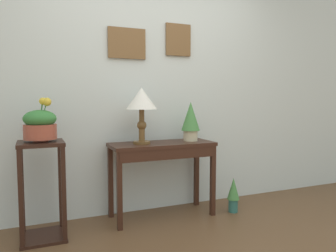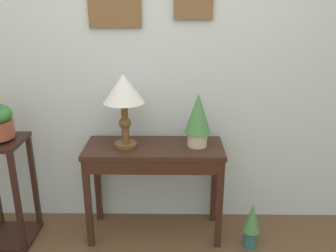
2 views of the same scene
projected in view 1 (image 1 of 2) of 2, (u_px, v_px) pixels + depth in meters
back_wall_with_art at (148, 77)px, 3.38m from camera, size 9.00×0.13×2.80m
console_table at (163, 155)px, 3.17m from camera, size 1.02×0.41×0.75m
table_lamp at (142, 102)px, 3.06m from camera, size 0.29×0.29×0.54m
potted_plant_on_console at (191, 120)px, 3.29m from camera, size 0.19×0.19×0.40m
pedestal_stand_left at (42, 191)px, 2.69m from camera, size 0.36×0.36×0.83m
planter_bowl_wide at (40, 124)px, 2.64m from camera, size 0.26×0.26×0.36m
potted_plant_floor at (233, 193)px, 3.34m from camera, size 0.13×0.13×0.36m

